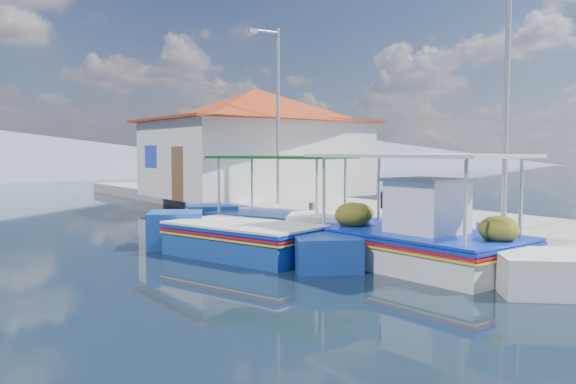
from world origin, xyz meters
TOP-DOWN VIEW (x-y plane):
  - ground at (0.00, 0.00)m, footprint 160.00×160.00m
  - quay at (5.90, 6.00)m, footprint 5.00×44.00m
  - bollards at (3.80, 5.25)m, footprint 0.20×17.20m
  - main_caique at (1.96, 2.27)m, footprint 2.50×7.66m
  - caique_green_canopy at (1.85, 6.79)m, footprint 3.56×6.02m
  - caique_blue_hull at (-0.24, 5.22)m, footprint 2.99×5.99m
  - harbor_building at (6.20, 15.00)m, footprint 10.49×10.49m
  - lamp_post_near at (4.51, 2.00)m, footprint 1.21×0.14m
  - lamp_post_far at (4.51, 11.00)m, footprint 1.21×0.14m
  - mountain_ridge at (6.54, 56.00)m, footprint 171.40×96.00m

SIDE VIEW (x-z plane):
  - ground at x=0.00m, z-range 0.00..0.00m
  - quay at x=5.90m, z-range 0.00..0.50m
  - caique_blue_hull at x=-0.24m, z-range -0.26..0.86m
  - caique_green_canopy at x=1.85m, z-range -0.86..1.59m
  - main_caique at x=1.96m, z-range -0.78..1.75m
  - bollards at x=3.80m, z-range 0.50..0.80m
  - mountain_ridge at x=6.54m, z-range -0.71..4.79m
  - harbor_building at x=6.20m, z-range 0.58..4.98m
  - lamp_post_near at x=4.51m, z-range 0.85..6.85m
  - lamp_post_far at x=4.51m, z-range 0.85..6.85m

